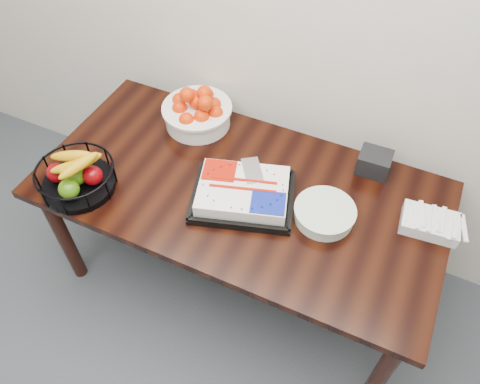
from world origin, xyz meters
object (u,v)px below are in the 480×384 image
at_px(tangerine_bowl, 197,109).
at_px(napkin_box, 374,162).
at_px(table, 240,199).
at_px(plate_stack, 324,214).
at_px(cake_tray, 243,193).
at_px(fruit_basket, 76,176).

height_order(tangerine_bowl, napkin_box, tangerine_bowl).
bearing_deg(tangerine_bowl, napkin_box, 3.57).
xyz_separation_m(tangerine_bowl, napkin_box, (0.87, 0.05, -0.04)).
bearing_deg(table, tangerine_bowl, 141.18).
bearing_deg(napkin_box, plate_stack, -107.54).
distance_m(table, tangerine_bowl, 0.50).
distance_m(tangerine_bowl, napkin_box, 0.87).
bearing_deg(cake_tray, plate_stack, 7.97).
bearing_deg(napkin_box, cake_tray, -138.75).
bearing_deg(fruit_basket, cake_tray, 19.52).
relative_size(table, napkin_box, 12.71).
height_order(table, plate_stack, plate_stack).
bearing_deg(plate_stack, table, 179.06).
bearing_deg(fruit_basket, plate_stack, 15.74).
xyz_separation_m(tangerine_bowl, fruit_basket, (-0.27, -0.59, -0.02)).
bearing_deg(cake_tray, table, 127.38).
bearing_deg(fruit_basket, table, 24.90).
height_order(fruit_basket, plate_stack, fruit_basket).
xyz_separation_m(plate_stack, napkin_box, (0.11, 0.36, 0.02)).
bearing_deg(plate_stack, tangerine_bowl, 158.30).
xyz_separation_m(table, plate_stack, (0.39, -0.01, 0.12)).
bearing_deg(napkin_box, fruit_basket, -150.52).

